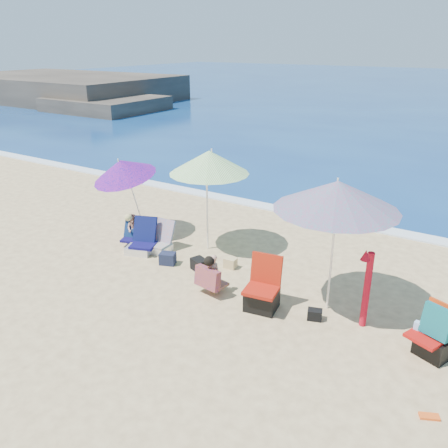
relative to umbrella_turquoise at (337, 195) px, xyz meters
The scene contains 18 objects.
ground 3.04m from the umbrella_turquoise, 155.80° to the right, with size 120.00×120.00×0.00m.
foam 5.11m from the umbrella_turquoise, 115.11° to the left, with size 120.00×0.50×0.04m.
headland 34.84m from the umbrella_turquoise, 147.22° to the left, with size 20.50×11.50×2.60m.
umbrella_turquoise is the anchor object (origin of this frame).
umbrella_striped 3.35m from the umbrella_turquoise, 162.87° to the left, with size 1.96×1.96×2.35m.
umbrella_blue 5.42m from the umbrella_turquoise, behind, with size 1.88×1.93×2.07m.
furled_umbrella 1.51m from the umbrella_turquoise, 21.31° to the right, with size 0.20×0.44×1.50m.
chair_navy 4.82m from the umbrella_turquoise, behind, with size 0.76×0.83×0.76m.
chair_rainbow 4.54m from the umbrella_turquoise, behind, with size 0.52×0.63×0.69m.
camp_chair_left 2.18m from the umbrella_turquoise, 145.67° to the right, with size 0.66×0.70×0.99m.
camp_chair_right 2.63m from the umbrella_turquoise, 14.62° to the right, with size 0.73×0.72×0.90m.
person_center 2.78m from the umbrella_turquoise, 161.11° to the right, with size 0.56×0.55×0.79m.
person_left 5.21m from the umbrella_turquoise, behind, with size 0.58×0.60×0.80m.
bag_navy_a 4.06m from the umbrella_turquoise, behind, with size 0.39×0.34×0.26m.
bag_black_a 3.44m from the umbrella_turquoise, behind, with size 0.41×0.36×0.25m.
bag_tan 3.08m from the umbrella_turquoise, behind, with size 0.26×0.19×0.22m.
bag_black_b 2.09m from the umbrella_turquoise, 93.71° to the right, with size 0.29×0.24×0.19m.
orange_item 3.47m from the umbrella_turquoise, 41.56° to the right, with size 0.27×0.21×0.03m.
Camera 1 is at (4.22, -6.19, 4.50)m, focal length 36.82 mm.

